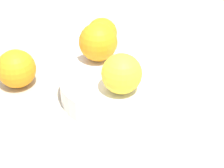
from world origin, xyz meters
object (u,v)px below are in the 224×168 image
Objects in this scene: fruit_bowl at (112,86)px; folded_napkin at (56,39)px; orange_in_bowl_0 at (122,74)px; orange_loose_1 at (16,69)px; orange_in_bowl_1 at (98,42)px; orange_loose_0 at (102,33)px.

fruit_bowl is 26.09cm from folded_napkin.
fruit_bowl is at bearing -52.77° from orange_in_bowl_0.
folded_napkin is at bearing -88.33° from orange_loose_1.
orange_in_bowl_1 reaches higher than orange_loose_1.
fruit_bowl is at bearing 113.54° from orange_loose_0.
orange_loose_0 is at bearing -120.35° from orange_loose_1.
orange_in_bowl_1 is at bearing -50.09° from fruit_bowl.
orange_in_bowl_1 is (7.05, -8.77, 0.27)cm from orange_in_bowl_0.
orange_loose_1 is at bearing 5.76° from fruit_bowl.
orange_in_bowl_1 is at bearing -51.18° from orange_in_bowl_0.
orange_loose_0 is 0.52× the size of folded_napkin.
orange_loose_0 is (7.54, -17.31, 1.42)cm from fruit_bowl.
fruit_bowl is at bearing 138.03° from folded_napkin.
orange_in_bowl_0 is (-2.76, 3.63, 5.82)cm from fruit_bowl.
orange_loose_1 reaches higher than orange_loose_0.
orange_in_bowl_0 is at bearing 116.19° from orange_loose_0.
orange_loose_1 is (21.54, -1.74, -4.15)cm from orange_in_bowl_0.
orange_in_bowl_0 is 0.98× the size of orange_loose_0.
folded_napkin is (22.10, -21.03, -7.78)cm from orange_in_bowl_0.
orange_loose_1 is at bearing 59.65° from orange_loose_0.
orange_in_bowl_0 is 0.93× the size of orange_in_bowl_1.
orange_in_bowl_0 reaches higher than folded_napkin.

